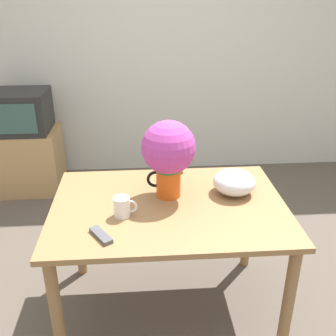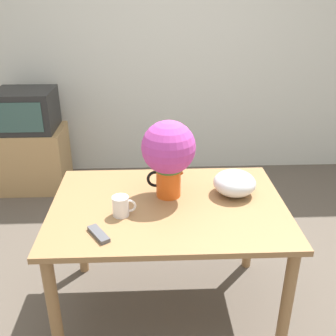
{
  "view_description": "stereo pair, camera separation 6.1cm",
  "coord_description": "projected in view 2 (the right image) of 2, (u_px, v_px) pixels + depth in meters",
  "views": [
    {
      "loc": [
        -0.23,
        -1.83,
        1.8
      ],
      "look_at": [
        -0.09,
        0.1,
        0.9
      ],
      "focal_mm": 42.0,
      "sensor_mm": 36.0,
      "label": 1
    },
    {
      "loc": [
        -0.17,
        -1.83,
        1.8
      ],
      "look_at": [
        -0.09,
        0.1,
        0.9
      ],
      "focal_mm": 42.0,
      "sensor_mm": 36.0,
      "label": 2
    }
  ],
  "objects": [
    {
      "name": "ground_plane",
      "position": [
        183.0,
        307.0,
        2.43
      ],
      "size": [
        12.0,
        12.0,
        0.0
      ],
      "primitive_type": "plane",
      "color": "brown"
    },
    {
      "name": "wall_back",
      "position": [
        168.0,
        43.0,
        3.76
      ],
      "size": [
        8.0,
        0.05,
        2.6
      ],
      "color": "silver",
      "rests_on": "ground_plane"
    },
    {
      "name": "table",
      "position": [
        168.0,
        220.0,
        2.15
      ],
      "size": [
        1.26,
        0.88,
        0.74
      ],
      "color": "olive",
      "rests_on": "ground_plane"
    },
    {
      "name": "flower_vase",
      "position": [
        168.0,
        153.0,
        2.09
      ],
      "size": [
        0.29,
        0.29,
        0.43
      ],
      "color": "#E05619",
      "rests_on": "table"
    },
    {
      "name": "coffee_mug",
      "position": [
        121.0,
        206.0,
        1.99
      ],
      "size": [
        0.12,
        0.08,
        0.11
      ],
      "color": "white",
      "rests_on": "table"
    },
    {
      "name": "white_bowl",
      "position": [
        234.0,
        183.0,
        2.19
      ],
      "size": [
        0.24,
        0.24,
        0.14
      ],
      "color": "silver",
      "rests_on": "table"
    },
    {
      "name": "remote_control",
      "position": [
        99.0,
        234.0,
        1.84
      ],
      "size": [
        0.12,
        0.15,
        0.02
      ],
      "color": "#4C4C51",
      "rests_on": "table"
    },
    {
      "name": "tv_stand",
      "position": [
        34.0,
        158.0,
        3.76
      ],
      "size": [
        0.62,
        0.47,
        0.59
      ],
      "color": "tan",
      "rests_on": "ground_plane"
    },
    {
      "name": "tv_set",
      "position": [
        26.0,
        110.0,
        3.56
      ],
      "size": [
        0.51,
        0.46,
        0.37
      ],
      "color": "black",
      "rests_on": "tv_stand"
    }
  ]
}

